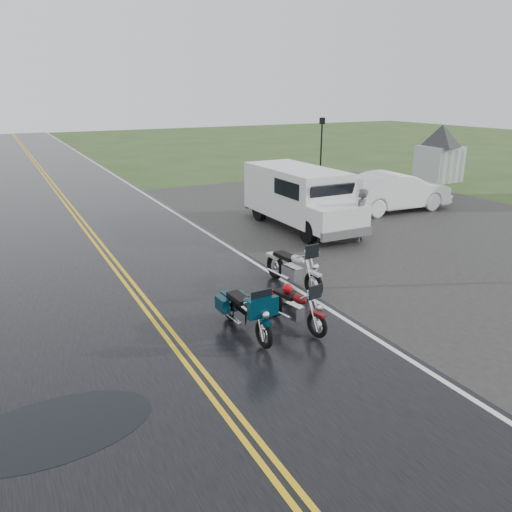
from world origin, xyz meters
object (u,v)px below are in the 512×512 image
(visitor_center, at_px, (441,139))
(van_white, at_px, (309,211))
(motorcycle_red, at_px, (317,315))
(person_at_van, at_px, (360,216))
(sedan_white, at_px, (395,192))
(lamp_post_far_right, at_px, (321,151))
(motorcycle_teal, at_px, (264,323))
(motorcycle_silver, at_px, (314,275))

(visitor_center, distance_m, van_white, 15.32)
(motorcycle_red, bearing_deg, person_at_van, 34.68)
(visitor_center, height_order, van_white, visitor_center)
(sedan_white, relative_size, lamp_post_far_right, 1.38)
(van_white, relative_size, lamp_post_far_right, 1.60)
(person_at_van, bearing_deg, sedan_white, 177.05)
(visitor_center, bearing_deg, lamp_post_far_right, 161.52)
(motorcycle_teal, bearing_deg, van_white, 47.89)
(sedan_white, bearing_deg, motorcycle_silver, 129.49)
(visitor_center, xyz_separation_m, person_at_van, (-11.90, -7.62, -1.48))
(person_at_van, xyz_separation_m, lamp_post_far_right, (5.20, 9.86, 0.92))
(motorcycle_red, height_order, motorcycle_silver, motorcycle_silver)
(motorcycle_red, distance_m, lamp_post_far_right, 18.52)
(motorcycle_silver, distance_m, person_at_van, 5.50)
(van_white, bearing_deg, visitor_center, 27.37)
(sedan_white, xyz_separation_m, lamp_post_far_right, (0.85, 6.84, 1.00))
(person_at_van, height_order, lamp_post_far_right, lamp_post_far_right)
(visitor_center, xyz_separation_m, motorcycle_teal, (-18.49, -12.79, -1.79))
(motorcycle_red, bearing_deg, sedan_white, 30.69)
(motorcycle_red, distance_m, motorcycle_teal, 1.21)
(person_at_van, bearing_deg, van_white, -58.25)
(motorcycle_silver, height_order, van_white, van_white)
(motorcycle_teal, bearing_deg, motorcycle_silver, 34.09)
(motorcycle_teal, height_order, lamp_post_far_right, lamp_post_far_right)
(visitor_center, xyz_separation_m, motorcycle_red, (-17.29, -12.91, -1.83))
(van_white, distance_m, lamp_post_far_right, 11.53)
(visitor_center, distance_m, sedan_white, 8.98)
(van_white, bearing_deg, motorcycle_teal, -130.19)
(van_white, distance_m, sedan_white, 6.49)
(motorcycle_teal, height_order, person_at_van, person_at_van)
(sedan_white, height_order, lamp_post_far_right, lamp_post_far_right)
(motorcycle_silver, relative_size, sedan_white, 0.45)
(person_at_van, bearing_deg, visitor_center, 174.96)
(motorcycle_teal, xyz_separation_m, sedan_white, (10.94, 8.18, 0.22))
(van_white, xyz_separation_m, person_at_van, (1.68, -0.63, -0.23))
(motorcycle_red, bearing_deg, motorcycle_silver, 48.14)
(person_at_van, relative_size, sedan_white, 0.36)
(motorcycle_red, relative_size, person_at_van, 1.04)
(visitor_center, height_order, lamp_post_far_right, visitor_center)
(sedan_white, bearing_deg, van_white, 114.08)
(motorcycle_silver, bearing_deg, van_white, 52.42)
(motorcycle_silver, distance_m, van_white, 4.87)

